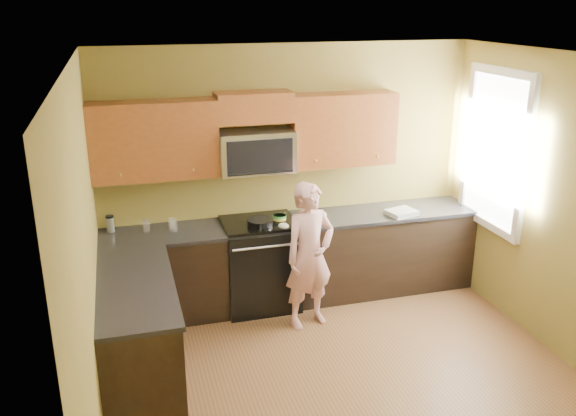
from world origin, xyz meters
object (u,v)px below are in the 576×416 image
object	(u,v)px
microwave	(256,171)
travel_mug	(111,232)
butter_tub	(280,222)
woman	(310,256)
stove	(260,264)
frying_pan	(260,225)

from	to	relation	value
microwave	travel_mug	distance (m)	1.57
microwave	butter_tub	xyz separation A→B (m)	(0.21, -0.13, -0.53)
woman	microwave	bearing A→B (deg)	104.99
stove	butter_tub	xyz separation A→B (m)	(0.21, -0.01, 0.45)
microwave	woman	distance (m)	1.03
stove	butter_tub	world-z (taller)	butter_tub
woman	travel_mug	size ratio (longest dim) A/B	8.73
woman	travel_mug	bearing A→B (deg)	143.67
microwave	woman	size ratio (longest dim) A/B	0.51
stove	microwave	size ratio (longest dim) A/B	1.25
microwave	woman	world-z (taller)	microwave
frying_pan	butter_tub	world-z (taller)	frying_pan
frying_pan	travel_mug	world-z (taller)	travel_mug
frying_pan	butter_tub	size ratio (longest dim) A/B	3.32
travel_mug	woman	bearing A→B (deg)	-21.28
butter_tub	travel_mug	xyz separation A→B (m)	(-1.69, 0.20, 0.00)
stove	woman	bearing A→B (deg)	-54.39
stove	travel_mug	world-z (taller)	travel_mug
woman	butter_tub	size ratio (longest dim) A/B	10.67
butter_tub	travel_mug	size ratio (longest dim) A/B	0.82
stove	frying_pan	world-z (taller)	frying_pan
butter_tub	travel_mug	world-z (taller)	travel_mug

